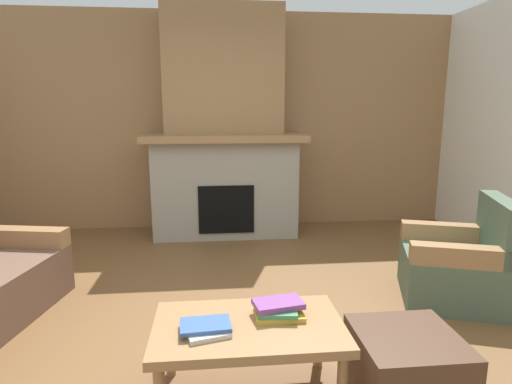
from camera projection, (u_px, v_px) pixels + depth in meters
The scene contains 8 objects.
ground at pixel (238, 345), 2.81m from camera, with size 9.00×9.00×0.00m, color brown.
wall_back_wood_panel at pixel (223, 122), 5.47m from camera, with size 6.00×0.12×2.70m, color #997047.
fireplace at pixel (224, 139), 5.14m from camera, with size 1.90×0.82×2.70m.
armchair at pixel (459, 265), 3.42m from camera, with size 0.96×0.96×0.85m.
coffee_table at pixel (249, 333), 2.24m from camera, with size 1.00×0.60×0.43m.
ottoman at pixel (406, 370), 2.21m from camera, with size 0.52×0.52×0.40m, color #4C3323.
book_stack_near_edge at pixel (206, 328), 2.14m from camera, with size 0.27×0.25×0.05m.
book_stack_center at pixel (278, 309), 2.30m from camera, with size 0.29×0.22×0.08m.
Camera 1 is at (-0.14, -2.55, 1.55)m, focal length 29.82 mm.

